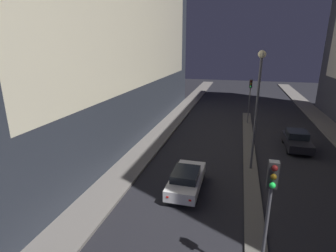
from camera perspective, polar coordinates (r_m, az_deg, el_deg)
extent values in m
cube|color=#56544F|center=(22.09, 17.33, -6.34)|extent=(0.97, 28.93, 0.14)
cylinder|color=#4C4C51|center=(10.44, 20.28, -21.90)|extent=(0.12, 0.12, 4.01)
cube|color=#2D2D2D|center=(9.15, 21.86, -9.73)|extent=(0.32, 0.28, 0.90)
sphere|color=#4C0F0F|center=(8.86, 22.19, -8.50)|extent=(0.20, 0.20, 0.20)
sphere|color=#4C380A|center=(8.99, 21.98, -10.24)|extent=(0.20, 0.20, 0.20)
sphere|color=#1EEA4C|center=(9.13, 21.77, -11.92)|extent=(0.20, 0.20, 0.20)
cylinder|color=#4C4C51|center=(30.78, 17.19, 4.25)|extent=(0.12, 0.12, 4.01)
cube|color=#2D2D2D|center=(30.37, 17.59, 8.77)|extent=(0.32, 0.28, 0.90)
sphere|color=#4C0F0F|center=(30.15, 17.66, 9.29)|extent=(0.20, 0.20, 0.20)
sphere|color=#4C380A|center=(30.19, 17.61, 8.73)|extent=(0.20, 0.20, 0.20)
sphere|color=#1EEA4C|center=(30.23, 17.55, 8.17)|extent=(0.20, 0.20, 0.20)
cylinder|color=#4C4C51|center=(18.64, 18.57, 2.08)|extent=(0.16, 0.16, 7.75)
sphere|color=#F9EAB2|center=(18.09, 19.80, 14.49)|extent=(0.51, 0.51, 0.51)
cube|color=silver|center=(16.45, 4.04, -11.66)|extent=(1.77, 4.36, 0.66)
cube|color=black|center=(15.90, 3.85, -10.44)|extent=(1.51, 1.96, 0.46)
cube|color=red|center=(14.71, -0.13, -15.21)|extent=(0.14, 0.04, 0.10)
cube|color=red|center=(14.49, 4.80, -15.84)|extent=(0.14, 0.04, 0.10)
cylinder|color=black|center=(17.91, 2.39, -10.29)|extent=(0.22, 0.64, 0.64)
cylinder|color=black|center=(17.67, 7.40, -10.82)|extent=(0.22, 0.64, 0.64)
cylinder|color=black|center=(15.62, 0.12, -14.69)|extent=(0.22, 0.64, 0.64)
cylinder|color=black|center=(15.35, 5.94, -15.41)|extent=(0.22, 0.64, 0.64)
cube|color=black|center=(25.08, 26.26, -3.14)|extent=(1.90, 4.20, 0.66)
cube|color=black|center=(25.19, 26.32, -1.58)|extent=(1.62, 1.89, 0.57)
cube|color=red|center=(26.91, 24.11, -1.49)|extent=(0.14, 0.04, 0.10)
cube|color=red|center=(27.17, 26.87, -1.69)|extent=(0.14, 0.04, 0.10)
cylinder|color=black|center=(26.24, 23.88, -2.74)|extent=(0.22, 0.64, 0.64)
cylinder|color=black|center=(26.57, 27.45, -2.99)|extent=(0.22, 0.64, 0.64)
cylinder|color=black|center=(23.82, 24.73, -4.80)|extent=(0.22, 0.64, 0.64)
cylinder|color=black|center=(24.18, 28.66, -5.03)|extent=(0.22, 0.64, 0.64)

